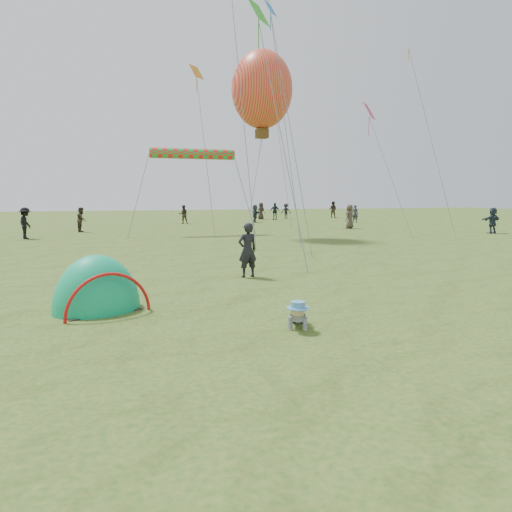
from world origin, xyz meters
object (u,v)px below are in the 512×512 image
object	(u,v)px
crawling_toddler	(298,313)
standing_adult	(248,250)
balloon_kite	(262,94)
popup_tent	(98,310)

from	to	relation	value
crawling_toddler	standing_adult	world-z (taller)	standing_adult
crawling_toddler	balloon_kite	xyz separation A→B (m)	(5.23, 17.83, 7.77)
crawling_toddler	popup_tent	size ratio (longest dim) A/B	0.31
crawling_toddler	balloon_kite	bearing A→B (deg)	96.71
crawling_toddler	standing_adult	distance (m)	5.32
crawling_toddler	balloon_kite	size ratio (longest dim) A/B	0.15
crawling_toddler	balloon_kite	distance (m)	20.14
standing_adult	crawling_toddler	bearing A→B (deg)	74.28
popup_tent	standing_adult	world-z (taller)	standing_adult
popup_tent	balloon_kite	size ratio (longest dim) A/B	0.48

